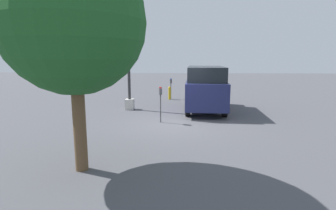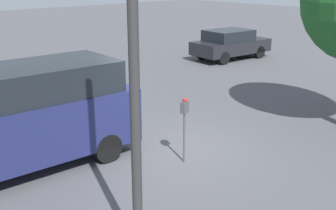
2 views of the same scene
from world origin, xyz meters
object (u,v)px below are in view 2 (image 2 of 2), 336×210
(parked_van, at_px, (27,115))
(parking_meter_near, at_px, (185,115))
(lamp_post, at_px, (136,153))
(car_distant, at_px, (230,44))

(parked_van, bearing_deg, parking_meter_near, 144.70)
(parking_meter_near, distance_m, parked_van, 3.38)
(parking_meter_near, bearing_deg, lamp_post, 19.80)
(car_distant, bearing_deg, parked_van, -154.22)
(parked_van, xyz_separation_m, car_distant, (-12.49, -4.87, -0.46))
(lamp_post, height_order, car_distant, lamp_post)
(parking_meter_near, distance_m, car_distant, 12.03)
(car_distant, bearing_deg, parking_meter_near, -140.26)
(lamp_post, bearing_deg, car_distant, -145.02)
(lamp_post, relative_size, car_distant, 1.34)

